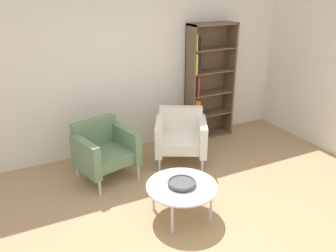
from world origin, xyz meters
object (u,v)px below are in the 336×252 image
(armchair_near_window, at_px, (181,135))
(armchair_corner_red, at_px, (104,149))
(decorative_bowl, at_px, (182,183))
(coffee_table_low, at_px, (182,188))
(bookshelf_tall, at_px, (206,84))

(armchair_near_window, height_order, armchair_corner_red, same)
(decorative_bowl, bearing_deg, coffee_table_low, -104.04)
(bookshelf_tall, relative_size, decorative_bowl, 5.94)
(coffee_table_low, relative_size, decorative_bowl, 2.50)
(bookshelf_tall, bearing_deg, armchair_corner_red, -163.06)
(coffee_table_low, height_order, armchair_near_window, armchair_near_window)
(bookshelf_tall, height_order, decorative_bowl, bookshelf_tall)
(coffee_table_low, height_order, armchair_corner_red, armchair_corner_red)
(decorative_bowl, relative_size, armchair_near_window, 0.35)
(coffee_table_low, bearing_deg, bookshelf_tall, 51.75)
(coffee_table_low, bearing_deg, decorative_bowl, 75.96)
(bookshelf_tall, xyz_separation_m, coffee_table_low, (-1.45, -1.83, -0.56))
(bookshelf_tall, bearing_deg, armchair_near_window, -141.39)
(bookshelf_tall, distance_m, armchair_corner_red, 2.12)
(coffee_table_low, xyz_separation_m, armchair_near_window, (0.62, 1.18, 0.04))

